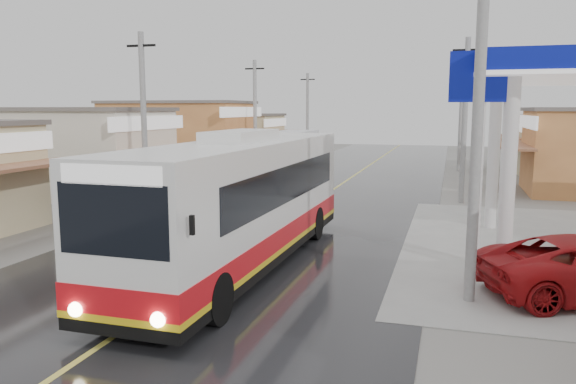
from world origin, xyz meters
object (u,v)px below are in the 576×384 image
(tricycle_near, at_px, (95,196))
(coach_bus, at_px, (243,202))
(second_bus, at_px, (286,153))
(cyclist, at_px, (204,193))

(tricycle_near, bearing_deg, coach_bus, -17.51)
(second_bus, bearing_deg, cyclist, -90.74)
(coach_bus, bearing_deg, second_bus, 104.30)
(coach_bus, xyz_separation_m, cyclist, (-5.35, 8.88, -1.24))
(tricycle_near, bearing_deg, cyclist, 65.94)
(coach_bus, distance_m, tricycle_near, 9.64)
(coach_bus, relative_size, second_bus, 1.40)
(cyclist, bearing_deg, tricycle_near, -106.96)
(coach_bus, height_order, second_bus, coach_bus)
(cyclist, xyz_separation_m, tricycle_near, (-3.02, -4.18, 0.37))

